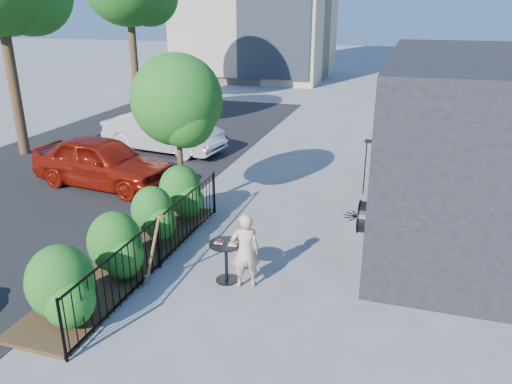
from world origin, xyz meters
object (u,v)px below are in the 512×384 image
(woman, at_px, (245,251))
(car_silver, at_px, (163,131))
(patio_tree, at_px, (179,106))
(cafe_table, at_px, (226,255))
(shovel, at_px, (152,255))
(car_red, at_px, (103,162))

(woman, relative_size, car_silver, 0.33)
(patio_tree, xyz_separation_m, car_silver, (-3.13, 5.03, -2.03))
(car_silver, bearing_deg, patio_tree, -140.56)
(cafe_table, height_order, shovel, shovel)
(patio_tree, xyz_separation_m, car_red, (-3.13, 1.19, -2.03))
(cafe_table, xyz_separation_m, shovel, (-1.24, -0.63, 0.12))
(patio_tree, distance_m, woman, 4.41)
(patio_tree, height_order, woman, patio_tree)
(patio_tree, bearing_deg, car_red, 159.08)
(shovel, relative_size, car_silver, 0.35)
(patio_tree, height_order, car_silver, patio_tree)
(woman, height_order, car_red, woman)
(cafe_table, xyz_separation_m, woman, (0.41, -0.07, 0.19))
(patio_tree, relative_size, shovel, 2.54)
(cafe_table, relative_size, shovel, 0.55)
(car_red, bearing_deg, woman, -118.65)
(woman, bearing_deg, cafe_table, -30.85)
(car_silver, bearing_deg, woman, -136.56)
(woman, distance_m, car_silver, 9.81)
(shovel, bearing_deg, car_red, 131.35)
(shovel, xyz_separation_m, car_red, (-4.10, 4.66, 0.05))
(shovel, distance_m, car_silver, 9.44)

